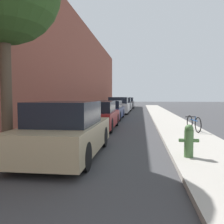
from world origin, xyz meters
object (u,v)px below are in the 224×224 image
at_px(parked_car_silver, 124,105).
at_px(parked_car_grey, 127,103).
at_px(parked_car_navy, 110,110).
at_px(parked_car_champagne, 67,131).
at_px(bicycle, 194,123).
at_px(parked_car_white, 119,106).
at_px(parked_car_red, 98,116).
at_px(fire_hydrant, 189,140).

xyz_separation_m(parked_car_silver, parked_car_grey, (0.02, 5.95, 0.04)).
xyz_separation_m(parked_car_navy, parked_car_silver, (0.19, 10.52, 0.04)).
bearing_deg(parked_car_champagne, parked_car_navy, 91.16).
xyz_separation_m(parked_car_silver, bicycle, (4.15, -16.70, -0.21)).
height_order(parked_car_navy, parked_car_white, parked_car_white).
relative_size(parked_car_champagne, parked_car_red, 0.98).
xyz_separation_m(parked_car_red, bicycle, (4.29, -1.05, -0.19)).
bearing_deg(parked_car_silver, parked_car_white, -91.22).
bearing_deg(parked_car_grey, fire_hydrant, -83.56).
height_order(parked_car_silver, bicycle, parked_car_silver).
relative_size(parked_car_navy, parked_car_white, 1.19).
distance_m(parked_car_red, bicycle, 4.42).
relative_size(parked_car_champagne, fire_hydrant, 5.13).
xyz_separation_m(parked_car_red, parked_car_navy, (-0.05, 5.13, -0.02)).
bearing_deg(parked_car_grey, parked_car_navy, -90.73).
height_order(parked_car_red, parked_car_silver, parked_car_silver).
bearing_deg(parked_car_grey, parked_car_silver, -90.24).
distance_m(parked_car_red, parked_car_white, 10.58).
distance_m(parked_car_navy, parked_car_white, 5.45).
bearing_deg(parked_car_white, parked_car_grey, 89.31).
height_order(parked_car_red, fire_hydrant, parked_car_red).
bearing_deg(parked_car_navy, parked_car_white, 89.17).
xyz_separation_m(parked_car_white, parked_car_grey, (0.13, 11.02, -0.01)).
xyz_separation_m(parked_car_grey, bicycle, (4.13, -22.66, -0.25)).
distance_m(parked_car_white, parked_car_grey, 11.03).
distance_m(parked_car_grey, fire_hydrant, 27.37).
bearing_deg(fire_hydrant, parked_car_silver, 98.29).
distance_m(parked_car_navy, parked_car_silver, 10.53).
xyz_separation_m(parked_car_red, parked_car_silver, (0.13, 15.65, 0.02)).
height_order(parked_car_grey, fire_hydrant, parked_car_grey).
height_order(parked_car_champagne, parked_car_grey, parked_car_grey).
bearing_deg(parked_car_navy, parked_car_grey, 89.27).
bearing_deg(fire_hydrant, parked_car_champagne, 176.06).
height_order(parked_car_navy, parked_car_silver, parked_car_silver).
xyz_separation_m(parked_car_navy, parked_car_white, (0.08, 5.45, 0.09)).
height_order(parked_car_red, parked_car_grey, parked_car_grey).
distance_m(fire_hydrant, bicycle, 4.66).
bearing_deg(parked_car_red, parked_car_grey, 89.58).
bearing_deg(parked_car_grey, parked_car_red, -90.42).
bearing_deg(parked_car_champagne, parked_car_red, 91.71).
xyz_separation_m(parked_car_white, parked_car_silver, (0.11, 5.07, -0.06)).
height_order(parked_car_navy, bicycle, parked_car_navy).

